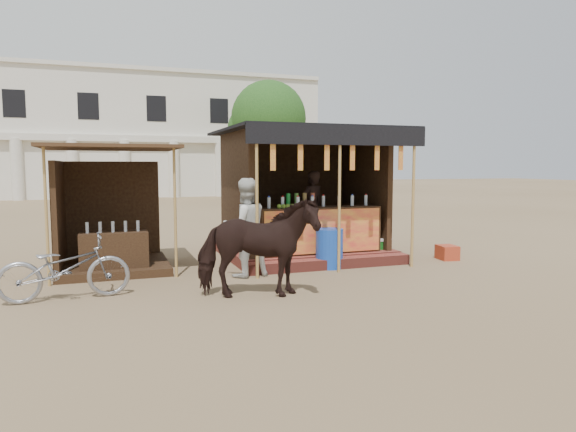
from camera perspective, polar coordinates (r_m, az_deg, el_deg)
The scene contains 11 objects.
ground at distance 8.03m, azimuth 3.85°, elevation -8.89°, with size 120.00×120.00×0.00m, color #846B4C.
main_stall at distance 11.31m, azimuth 1.88°, elevation 0.61°, with size 3.60×3.61×2.78m.
secondary_stall at distance 10.44m, azimuth -19.78°, elevation -1.10°, with size 2.40×2.40×2.38m.
cow at distance 7.78m, azimuth -3.41°, elevation -3.56°, with size 0.83×1.83×1.54m, color black.
motorbike at distance 8.39m, azimuth -23.55°, elevation -5.30°, with size 0.65×1.86×0.98m, color gray.
bystander at distance 9.29m, azimuth -4.79°, elevation -1.30°, with size 0.87×0.68×1.79m, color silver.
blue_barrel at distance 10.14m, azimuth 4.62°, elevation -3.61°, with size 0.54×0.54×0.78m, color #1848B7.
red_crate at distance 11.58m, azimuth 17.27°, elevation -3.89°, with size 0.37×0.44×0.30m, color #A7341B.
cooler at distance 11.28m, azimuth 9.52°, elevation -3.54°, with size 0.69×0.51×0.46m.
background_building at distance 37.15m, azimuth -17.94°, elevation 8.36°, with size 26.00×7.45×8.18m.
tree at distance 30.72m, azimuth -2.58°, elevation 10.48°, with size 4.50×4.40×7.00m.
Camera 1 is at (-3.09, -7.14, 2.01)m, focal length 32.00 mm.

